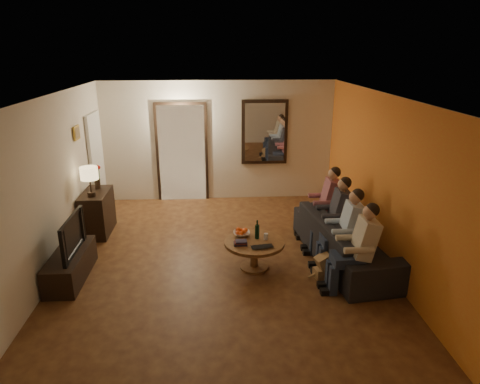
{
  "coord_description": "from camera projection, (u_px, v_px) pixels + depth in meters",
  "views": [
    {
      "loc": [
        -0.1,
        -6.17,
        3.26
      ],
      "look_at": [
        0.3,
        0.3,
        1.05
      ],
      "focal_mm": 32.0,
      "sensor_mm": 36.0,
      "label": 1
    }
  ],
  "objects": [
    {
      "name": "tv_stand",
      "position": [
        70.0,
        265.0,
        6.29
      ],
      "size": [
        0.45,
        1.24,
        0.41
      ],
      "primitive_type": "cube",
      "color": "black",
      "rests_on": "floor"
    },
    {
      "name": "sofa",
      "position": [
        346.0,
        240.0,
        6.79
      ],
      "size": [
        2.53,
        1.25,
        0.71
      ],
      "primitive_type": "imported",
      "rotation": [
        0.0,
        0.0,
        1.7
      ],
      "color": "black",
      "rests_on": "floor"
    },
    {
      "name": "oranges",
      "position": [
        242.0,
        230.0,
        6.68
      ],
      "size": [
        0.2,
        0.2,
        0.08
      ],
      "primitive_type": null,
      "color": "#FF5315",
      "rests_on": "bowl"
    },
    {
      "name": "person_b",
      "position": [
        346.0,
        233.0,
        6.42
      ],
      "size": [
        0.6,
        0.4,
        1.2
      ],
      "primitive_type": null,
      "color": "tan",
      "rests_on": "sofa"
    },
    {
      "name": "bowl",
      "position": [
        242.0,
        234.0,
        6.7
      ],
      "size": [
        0.26,
        0.26,
        0.06
      ],
      "primitive_type": "imported",
      "color": "white",
      "rests_on": "coffee_table"
    },
    {
      "name": "framed_art",
      "position": [
        76.0,
        133.0,
        7.38
      ],
      "size": [
        0.03,
        0.28,
        0.24
      ],
      "primitive_type": "cube",
      "color": "#B28C33",
      "rests_on": "left_wall"
    },
    {
      "name": "person_c",
      "position": [
        335.0,
        218.0,
        6.99
      ],
      "size": [
        0.6,
        0.4,
        1.2
      ],
      "primitive_type": null,
      "color": "tan",
      "rests_on": "sofa"
    },
    {
      "name": "floor",
      "position": [
        223.0,
        260.0,
        6.89
      ],
      "size": [
        5.0,
        6.0,
        0.01
      ],
      "primitive_type": "cube",
      "color": "#4A2313",
      "rests_on": "ground"
    },
    {
      "name": "back_wall",
      "position": [
        219.0,
        142.0,
        9.31
      ],
      "size": [
        5.0,
        0.02,
        2.6
      ],
      "primitive_type": "cube",
      "color": "beige",
      "rests_on": "floor"
    },
    {
      "name": "person_a",
      "position": [
        359.0,
        252.0,
        5.85
      ],
      "size": [
        0.6,
        0.4,
        1.2
      ],
      "primitive_type": null,
      "color": "tan",
      "rests_on": "sofa"
    },
    {
      "name": "wine_glass",
      "position": [
        266.0,
        236.0,
        6.55
      ],
      "size": [
        0.06,
        0.06,
        0.1
      ],
      "primitive_type": "cylinder",
      "color": "silver",
      "rests_on": "coffee_table"
    },
    {
      "name": "art_canvas",
      "position": [
        77.0,
        133.0,
        7.38
      ],
      "size": [
        0.01,
        0.22,
        0.18
      ],
      "primitive_type": "cube",
      "color": "brown",
      "rests_on": "left_wall"
    },
    {
      "name": "laptop",
      "position": [
        263.0,
        248.0,
        6.25
      ],
      "size": [
        0.36,
        0.26,
        0.03
      ],
      "primitive_type": "imported",
      "rotation": [
        0.0,
        0.0,
        0.17
      ],
      "color": "black",
      "rests_on": "coffee_table"
    },
    {
      "name": "kitchen_doorway",
      "position": [
        182.0,
        153.0,
        9.32
      ],
      "size": [
        1.0,
        0.06,
        2.1
      ],
      "primitive_type": "cube",
      "color": "#FFE0A5",
      "rests_on": "floor"
    },
    {
      "name": "mirror_frame",
      "position": [
        265.0,
        132.0,
        9.26
      ],
      "size": [
        1.0,
        0.05,
        1.4
      ],
      "primitive_type": "cube",
      "color": "black",
      "rests_on": "back_wall"
    },
    {
      "name": "fridge_glimpse",
      "position": [
        194.0,
        160.0,
        9.39
      ],
      "size": [
        0.45,
        0.03,
        1.7
      ],
      "primitive_type": "cube",
      "color": "silver",
      "rests_on": "floor"
    },
    {
      "name": "book_stack",
      "position": [
        240.0,
        242.0,
        6.39
      ],
      "size": [
        0.2,
        0.15,
        0.07
      ],
      "primitive_type": null,
      "color": "black",
      "rests_on": "coffee_table"
    },
    {
      "name": "wine_bottle",
      "position": [
        257.0,
        229.0,
        6.56
      ],
      "size": [
        0.07,
        0.07,
        0.31
      ],
      "primitive_type": null,
      "color": "black",
      "rests_on": "coffee_table"
    },
    {
      "name": "table_lamp",
      "position": [
        90.0,
        182.0,
        7.36
      ],
      "size": [
        0.3,
        0.3,
        0.54
      ],
      "primitive_type": null,
      "color": "beige",
      "rests_on": "dresser"
    },
    {
      "name": "ceiling",
      "position": [
        220.0,
        96.0,
        6.05
      ],
      "size": [
        5.0,
        6.0,
        0.01
      ],
      "primitive_type": "cube",
      "color": "white",
      "rests_on": "back_wall"
    },
    {
      "name": "mirror_glass",
      "position": [
        265.0,
        133.0,
        9.23
      ],
      "size": [
        0.86,
        0.02,
        1.26
      ],
      "primitive_type": "cube",
      "color": "white",
      "rests_on": "back_wall"
    },
    {
      "name": "door_trim",
      "position": [
        182.0,
        154.0,
        9.31
      ],
      "size": [
        1.12,
        0.04,
        2.22
      ],
      "primitive_type": "cube",
      "color": "black",
      "rests_on": "floor"
    },
    {
      "name": "flower_vase",
      "position": [
        97.0,
        177.0,
        7.79
      ],
      "size": [
        0.14,
        0.14,
        0.44
      ],
      "primitive_type": null,
      "color": "#B61B13",
      "rests_on": "dresser"
    },
    {
      "name": "orange_accent",
      "position": [
        382.0,
        180.0,
        6.62
      ],
      "size": [
        0.01,
        6.0,
        2.6
      ],
      "primitive_type": "cube",
      "color": "orange",
      "rests_on": "right_wall"
    },
    {
      "name": "tv",
      "position": [
        66.0,
        235.0,
        6.13
      ],
      "size": [
        0.97,
        0.13,
        0.56
      ],
      "primitive_type": "imported",
      "rotation": [
        0.0,
        0.0,
        1.57
      ],
      "color": "black",
      "rests_on": "tv_stand"
    },
    {
      "name": "dog",
      "position": [
        331.0,
        259.0,
        6.34
      ],
      "size": [
        0.6,
        0.37,
        0.56
      ],
      "primitive_type": null,
      "rotation": [
        0.0,
        0.0,
        0.25
      ],
      "color": "#9C7348",
      "rests_on": "floor"
    },
    {
      "name": "dresser",
      "position": [
        97.0,
        213.0,
        7.78
      ],
      "size": [
        0.45,
        0.88,
        0.79
      ],
      "primitive_type": "cube",
      "color": "black",
      "rests_on": "floor"
    },
    {
      "name": "left_wall",
      "position": [
        53.0,
        186.0,
        6.32
      ],
      "size": [
        0.02,
        6.0,
        2.6
      ],
      "primitive_type": "cube",
      "color": "beige",
      "rests_on": "floor"
    },
    {
      "name": "coffee_table",
      "position": [
        254.0,
        254.0,
        6.58
      ],
      "size": [
        1.16,
        1.16,
        0.45
      ],
      "primitive_type": "cylinder",
      "rotation": [
        0.0,
        0.0,
        -0.31
      ],
      "color": "brown",
      "rests_on": "floor"
    },
    {
      "name": "front_wall",
      "position": [
        229.0,
        290.0,
        3.64
      ],
      "size": [
        5.0,
        0.02,
        2.6
      ],
      "primitive_type": "cube",
      "color": "beige",
      "rests_on": "floor"
    },
    {
      "name": "person_d",
      "position": [
        326.0,
        205.0,
        7.55
      ],
      "size": [
        0.6,
        0.4,
        1.2
      ],
      "primitive_type": null,
      "color": "tan",
      "rests_on": "sofa"
    },
    {
      "name": "right_wall",
      "position": [
        383.0,
        180.0,
        6.62
      ],
      "size": [
        0.02,
        6.0,
        2.6
      ],
      "primitive_type": "cube",
      "color": "beige",
      "rests_on": "floor"
    },
    {
      "name": "white_door",
      "position": [
        97.0,
        164.0,
        8.59
      ],
      "size": [
        0.06,
        0.85,
        2.04
      ],
      "primitive_type": "cube",
      "color": "white",
      "rests_on": "floor"
    }
  ]
}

